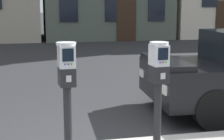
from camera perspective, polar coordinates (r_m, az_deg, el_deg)
parking_meter_near_kerb at (r=3.94m, az=-7.21°, el=-1.62°), size 0.23×0.26×1.34m
parking_meter_twin_adjacent at (r=4.16m, az=7.41°, el=-1.17°), size 0.23×0.26×1.32m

